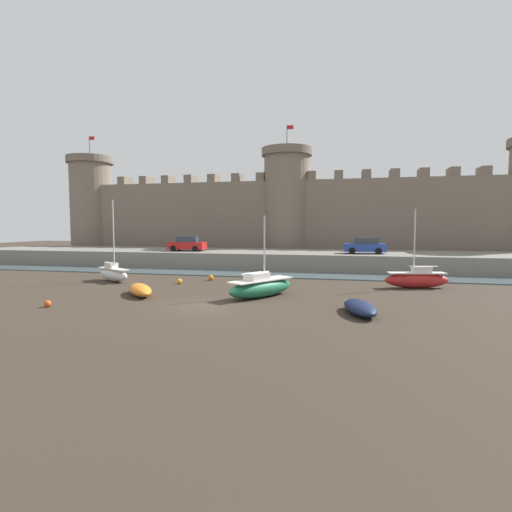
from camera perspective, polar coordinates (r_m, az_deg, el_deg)
The scene contains 14 objects.
ground_plane at distance 23.14m, azimuth -7.49°, elevation -7.04°, with size 160.00×160.00×0.00m, color #382D23.
water_channel at distance 37.12m, azimuth 0.46°, elevation -2.59°, with size 80.00×4.50×0.10m, color slate.
quay_road at distance 44.11m, azimuth 2.49°, elevation -0.42°, with size 70.73×10.00×1.72m, color slate.
castle at distance 53.45m, azimuth 4.38°, elevation 6.28°, with size 65.36×6.63×17.65m.
sailboat_midflat_left at distance 34.65m, azimuth -19.72°, elevation -2.35°, with size 4.02×2.88×6.61m.
sailboat_foreground_right at distance 31.42m, azimuth 21.99°, elevation -3.05°, with size 4.77×2.10×5.76m.
rowboat_foreground_centre at distance 27.21m, azimuth -16.21°, elevation -4.63°, with size 3.40×3.81×0.74m.
rowboat_near_channel_left at distance 21.43m, azimuth 14.63°, elevation -7.10°, with size 2.25×3.85×0.68m.
sailboat_near_channel_right at distance 25.48m, azimuth 0.73°, elevation -4.43°, with size 4.11×5.30×5.20m.
mooring_buoy_near_channel at distance 31.77m, azimuth -10.87°, elevation -3.57°, with size 0.42×0.42×0.42m, color orange.
mooring_buoy_off_centre at distance 25.35m, azimuth -27.62°, elevation -6.06°, with size 0.39×0.39×0.39m, color #E04C1E.
mooring_buoy_near_shore at distance 33.47m, azimuth -6.46°, elevation -3.09°, with size 0.44×0.44×0.44m, color orange.
car_quay_centre_west at distance 45.06m, azimuth -9.80°, elevation 1.71°, with size 4.14×1.96×1.62m.
car_quay_west at distance 41.78m, azimuth 15.33°, elevation 1.41°, with size 4.14×1.96×1.62m.
Camera 1 is at (7.94, -21.24, 4.58)m, focal length 28.00 mm.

